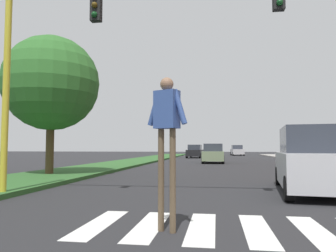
{
  "coord_description": "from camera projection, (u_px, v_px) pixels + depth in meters",
  "views": [
    {
      "loc": [
        -0.64,
        1.39,
        1.34
      ],
      "look_at": [
        -2.83,
        15.88,
        2.32
      ],
      "focal_mm": 34.32,
      "sensor_mm": 36.0,
      "label": 1
    }
  ],
  "objects": [
    {
      "name": "ground_plane",
      "position": [
        224.0,
        163.0,
        28.04
      ],
      "size": [
        140.0,
        140.0,
        0.0
      ],
      "primitive_type": "plane",
      "color": "#262628"
    },
    {
      "name": "suv_crossing",
      "position": [
        313.0,
        161.0,
        9.58
      ],
      "size": [
        2.46,
        4.79,
        1.97
      ],
      "color": "#B7B7BC",
      "rests_on": "ground_plane"
    },
    {
      "name": "sedan_distant",
      "position": [
        195.0,
        152.0,
        41.34
      ],
      "size": [
        2.11,
        4.56,
        1.68
      ],
      "color": "black",
      "rests_on": "ground_plane"
    },
    {
      "name": "crosswalk",
      "position": [
        257.0,
        229.0,
        5.25
      ],
      "size": [
        5.85,
        2.2,
        0.01
      ],
      "color": "silver",
      "rests_on": "ground_plane"
    },
    {
      "name": "tree_mid",
      "position": [
        51.0,
        83.0,
        14.9
      ],
      "size": [
        4.39,
        4.39,
        6.37
      ],
      "color": "#4C3823",
      "rests_on": "median_strip"
    },
    {
      "name": "median_strip",
      "position": [
        129.0,
        162.0,
        27.27
      ],
      "size": [
        3.85,
        64.0,
        0.15
      ],
      "primitive_type": "cube",
      "color": "#2D5B28",
      "rests_on": "ground_plane"
    },
    {
      "name": "sedan_midblock",
      "position": [
        213.0,
        154.0,
        27.59
      ],
      "size": [
        1.91,
        4.09,
        1.65
      ],
      "color": "gray",
      "rests_on": "ground_plane"
    },
    {
      "name": "sidewalk_right",
      "position": [
        333.0,
        164.0,
        24.84
      ],
      "size": [
        3.0,
        64.0,
        0.15
      ],
      "primitive_type": "cube",
      "color": "#9E9991",
      "rests_on": "ground_plane"
    },
    {
      "name": "traffic_light_gantry",
      "position": [
        94.0,
        34.0,
        8.53
      ],
      "size": [
        8.63,
        0.3,
        6.0
      ],
      "color": "gold",
      "rests_on": "median_strip"
    },
    {
      "name": "pedestrian_performer",
      "position": [
        167.0,
        128.0,
        5.21
      ],
      "size": [
        0.72,
        0.37,
        2.49
      ],
      "color": "brown",
      "rests_on": "ground_plane"
    },
    {
      "name": "sedan_far_horizon",
      "position": [
        237.0,
        151.0,
        53.5
      ],
      "size": [
        2.12,
        4.62,
        1.72
      ],
      "color": "#B7B7BC",
      "rests_on": "ground_plane"
    }
  ]
}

